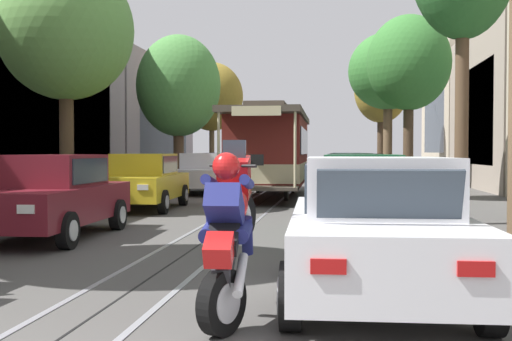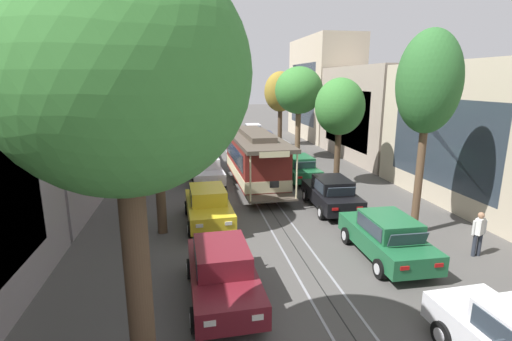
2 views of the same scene
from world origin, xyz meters
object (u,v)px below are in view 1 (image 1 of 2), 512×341
street_tree_kerb_right_far (381,91)px  pedestrian_on_left_pavement (51,176)px  parked_car_maroon_second_left (51,196)px  parked_car_green_second_right (362,193)px  parked_car_white_near_right (375,228)px  fire_hydrant (433,205)px  street_tree_kerb_left_mid (178,86)px  street_tree_kerb_left_fourth (212,97)px  parked_car_white_fourth_left (203,173)px  parked_car_green_fourth_right (350,174)px  parked_car_blue_fifth_left (222,169)px  parked_car_grey_fifth_right (350,170)px  street_tree_kerb_right_fourth (388,72)px  parked_car_yellow_mid_left (144,181)px  parked_car_white_far_right (348,165)px  motorcycle_with_rider (229,226)px  parked_car_navy_sixth_right (347,167)px  street_tree_kerb_right_mid (409,64)px  parked_car_black_mid_right (356,181)px  street_tree_kerb_left_second (66,31)px  cable_car_trolley (271,151)px

street_tree_kerb_right_far → pedestrian_on_left_pavement: street_tree_kerb_right_far is taller
parked_car_maroon_second_left → parked_car_green_second_right: 6.09m
parked_car_white_near_right → fire_hydrant: parked_car_white_near_right is taller
street_tree_kerb_left_mid → street_tree_kerb_left_fourth: size_ratio=1.01×
parked_car_maroon_second_left → parked_car_white_fourth_left: bearing=89.1°
parked_car_white_fourth_left → parked_car_green_fourth_right: same height
parked_car_blue_fifth_left → parked_car_white_fourth_left: bearing=-87.1°
parked_car_grey_fifth_right → street_tree_kerb_left_fourth: street_tree_kerb_left_fourth is taller
street_tree_kerb_right_fourth → pedestrian_on_left_pavement: size_ratio=4.61×
parked_car_yellow_mid_left → parked_car_white_near_right: (5.89, -10.37, 0.00)m
parked_car_white_far_right → pedestrian_on_left_pavement: bearing=-112.9°
parked_car_green_second_right → street_tree_kerb_left_fourth: (-7.71, 23.06, 3.99)m
parked_car_green_second_right → motorcycle_with_rider: (-1.53, -6.92, 0.12)m
parked_car_blue_fifth_left → parked_car_green_second_right: (6.00, -17.02, 0.00)m
pedestrian_on_left_pavement → parked_car_navy_sixth_right: bearing=60.2°
parked_car_white_fourth_left → street_tree_kerb_right_mid: size_ratio=0.70×
parked_car_black_mid_right → pedestrian_on_left_pavement: parked_car_black_mid_right is taller
parked_car_white_near_right → street_tree_kerb_right_mid: 15.73m
parked_car_green_fourth_right → parked_car_navy_sixth_right: bearing=89.7°
parked_car_maroon_second_left → parked_car_navy_sixth_right: (5.94, 23.89, 0.00)m
parked_car_blue_fifth_left → parked_car_white_near_right: bearing=-75.5°
parked_car_black_mid_right → street_tree_kerb_left_mid: 12.56m
parked_car_white_near_right → parked_car_yellow_mid_left: bearing=119.6°
parked_car_black_mid_right → street_tree_kerb_left_second: size_ratio=0.64×
parked_car_green_second_right → parked_car_white_far_right: size_ratio=1.00×
parked_car_navy_sixth_right → street_tree_kerb_left_mid: (-7.56, -7.80, 3.73)m
parked_car_green_second_right → parked_car_green_fourth_right: (-0.02, 10.84, 0.00)m
parked_car_navy_sixth_right → cable_car_trolley: cable_car_trolley is taller
street_tree_kerb_right_mid → street_tree_kerb_right_fourth: street_tree_kerb_right_fourth is taller
parked_car_black_mid_right → pedestrian_on_left_pavement: size_ratio=2.82×
street_tree_kerb_right_far → street_tree_kerb_right_mid: bearing=-90.1°
parked_car_grey_fifth_right → motorcycle_with_rider: (-1.60, -23.56, 0.12)m
parked_car_green_second_right → street_tree_kerb_right_far: 24.11m
motorcycle_with_rider → parked_car_green_fourth_right: bearing=85.1°
street_tree_kerb_left_mid → cable_car_trolley: (4.61, -4.54, -2.87)m
motorcycle_with_rider → street_tree_kerb_right_far: bearing=83.5°
fire_hydrant → motorcycle_with_rider: bearing=-110.0°
parked_car_green_second_right → street_tree_kerb_left_mid: (-7.52, 14.61, 3.73)m
street_tree_kerb_right_fourth → fire_hydrant: 16.17m
cable_car_trolley → fire_hydrant: size_ratio=10.90×
parked_car_white_fourth_left → street_tree_kerb_right_fourth: size_ratio=0.61×
parked_car_black_mid_right → motorcycle_with_rider: (-1.55, -12.21, 0.12)m
street_tree_kerb_right_fourth → street_tree_kerb_right_far: size_ratio=1.03×
cable_car_trolley → street_tree_kerb_left_mid: bearing=135.4°
parked_car_yellow_mid_left → fire_hydrant: size_ratio=5.26×
parked_car_black_mid_right → street_tree_kerb_right_mid: (1.89, 4.01, 3.83)m
motorcycle_with_rider → parked_car_grey_fifth_right: bearing=86.1°
parked_car_black_mid_right → street_tree_kerb_left_second: bearing=-169.0°
parked_car_white_far_right → motorcycle_with_rider: bearing=-92.8°
parked_car_black_mid_right → parked_car_navy_sixth_right: same height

